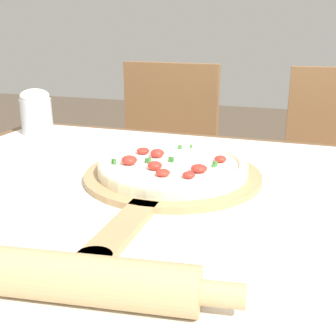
{
  "coord_description": "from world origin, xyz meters",
  "views": [
    {
      "loc": [
        0.19,
        -0.61,
        1.01
      ],
      "look_at": [
        -0.03,
        0.1,
        0.76
      ],
      "focal_mm": 45.0,
      "sensor_mm": 36.0,
      "label": 1
    }
  ],
  "objects": [
    {
      "name": "chair_left",
      "position": [
        -0.31,
        0.86,
        0.51
      ],
      "size": [
        0.41,
        0.41,
        0.88
      ],
      "rotation": [
        0.0,
        0.0,
        -0.03
      ],
      "color": "brown",
      "rests_on": "ground_plane"
    },
    {
      "name": "pizza_peel",
      "position": [
        -0.03,
        0.1,
        0.74
      ],
      "size": [
        0.34,
        0.52,
        0.01
      ],
      "color": "tan",
      "rests_on": "towel_cloth"
    },
    {
      "name": "towel_cloth",
      "position": [
        0.0,
        0.0,
        0.73
      ],
      "size": [
        1.14,
        0.92,
        0.0
      ],
      "color": "silver",
      "rests_on": "dining_table"
    },
    {
      "name": "rolling_pin",
      "position": [
        -0.07,
        -0.28,
        0.76
      ],
      "size": [
        0.46,
        0.1,
        0.05
      ],
      "rotation": [
        0.0,
        0.0,
        0.13
      ],
      "color": "tan",
      "rests_on": "towel_cloth"
    },
    {
      "name": "flour_cup",
      "position": [
        -0.5,
        0.36,
        0.8
      ],
      "size": [
        0.08,
        0.08,
        0.12
      ],
      "color": "#B2B7BC",
      "rests_on": "towel_cloth"
    },
    {
      "name": "dining_table",
      "position": [
        0.0,
        0.0,
        0.63
      ],
      "size": [
        1.22,
        1.0,
        0.73
      ],
      "color": "brown",
      "rests_on": "ground_plane"
    },
    {
      "name": "pizza",
      "position": [
        -0.03,
        0.13,
        0.76
      ],
      "size": [
        0.29,
        0.29,
        0.04
      ],
      "color": "beige",
      "rests_on": "pizza_peel"
    }
  ]
}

